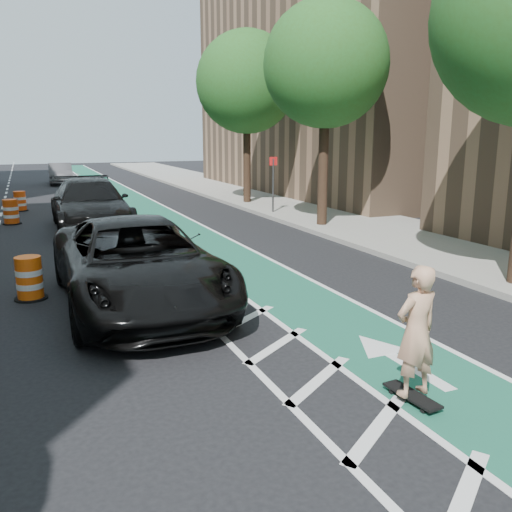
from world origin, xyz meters
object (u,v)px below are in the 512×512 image
skateboarder (416,331)px  suv_far (90,205)px  suv_near (137,263)px  barrel_a (29,279)px

skateboarder → suv_far: 15.41m
suv_near → barrel_a: bearing=147.0°
suv_near → suv_far: size_ratio=1.01×
skateboarder → suv_near: size_ratio=0.27×
skateboarder → barrel_a: 8.20m
barrel_a → suv_near: bearing=-32.7°
suv_far → barrel_a: bearing=-104.7°
suv_near → suv_far: bearing=88.7°
suv_near → barrel_a: size_ratio=6.86×
skateboarder → suv_far: skateboarder is taller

